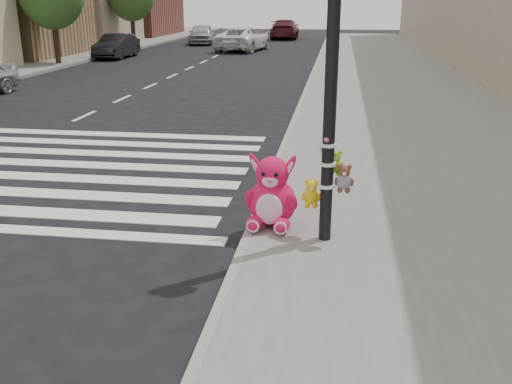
% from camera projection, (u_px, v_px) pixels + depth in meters
% --- Properties ---
extents(ground, '(120.00, 120.00, 0.00)m').
position_uv_depth(ground, '(86.00, 300.00, 6.39)').
color(ground, black).
rests_on(ground, ground).
extents(sidewalk_near, '(7.00, 80.00, 0.14)m').
position_uv_depth(sidewalk_near, '(425.00, 124.00, 15.06)').
color(sidewalk_near, slate).
rests_on(sidewalk_near, ground).
extents(curb_edge, '(0.12, 80.00, 0.15)m').
position_uv_depth(curb_edge, '(294.00, 120.00, 15.53)').
color(curb_edge, gray).
rests_on(curb_edge, ground).
extents(signal_pole, '(0.68, 0.48, 4.00)m').
position_uv_depth(signal_pole, '(330.00, 116.00, 7.16)').
color(signal_pole, black).
rests_on(signal_pole, sidewalk_near).
extents(pink_bunny, '(0.75, 0.81, 1.07)m').
position_uv_depth(pink_bunny, '(272.00, 197.00, 7.99)').
color(pink_bunny, '#E81355').
rests_on(pink_bunny, sidewalk_near).
extents(red_teddy, '(0.16, 0.13, 0.20)m').
position_uv_depth(red_teddy, '(271.00, 213.00, 8.32)').
color(red_teddy, red).
rests_on(red_teddy, sidewalk_near).
extents(car_dark_far, '(1.41, 4.04, 1.33)m').
position_uv_depth(car_dark_far, '(117.00, 46.00, 32.11)').
color(car_dark_far, black).
rests_on(car_dark_far, ground).
extents(car_white_near, '(3.24, 5.63, 1.48)m').
position_uv_depth(car_white_near, '(243.00, 39.00, 36.63)').
color(car_white_near, white).
rests_on(car_white_near, ground).
extents(car_maroon_near, '(2.40, 5.51, 1.58)m').
position_uv_depth(car_maroon_near, '(285.00, 29.00, 47.49)').
color(car_maroon_near, '#4F161D').
rests_on(car_maroon_near, ground).
extents(car_silver_deep, '(2.36, 4.49, 1.46)m').
position_uv_depth(car_silver_deep, '(202.00, 34.00, 41.92)').
color(car_silver_deep, '#A9AAAE').
rests_on(car_silver_deep, ground).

